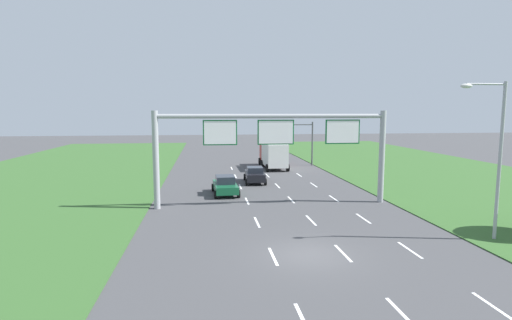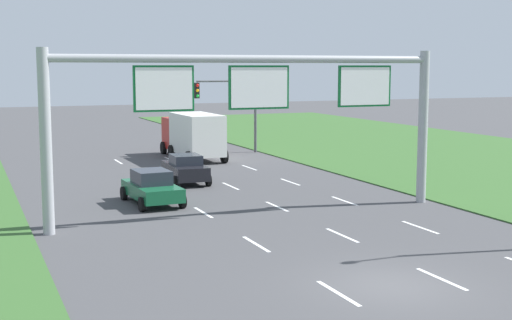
{
  "view_description": "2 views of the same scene",
  "coord_description": "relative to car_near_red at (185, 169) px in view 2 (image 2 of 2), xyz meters",
  "views": [
    {
      "loc": [
        -4.92,
        -18.27,
        6.97
      ],
      "look_at": [
        -1.13,
        11.39,
        3.29
      ],
      "focal_mm": 28.0,
      "sensor_mm": 36.0,
      "label": 1
    },
    {
      "loc": [
        -11.24,
        -16.91,
        6.3
      ],
      "look_at": [
        -1.29,
        7.13,
        2.87
      ],
      "focal_mm": 50.0,
      "sensor_mm": 36.0,
      "label": 2
    }
  ],
  "objects": [
    {
      "name": "car_lead_silver",
      "position": [
        -3.15,
        -5.13,
        -0.02
      ],
      "size": [
        2.25,
        4.24,
        1.56
      ],
      "rotation": [
        0.0,
        0.0,
        0.05
      ],
      "color": "#145633",
      "rests_on": "ground_plane"
    },
    {
      "name": "car_near_red",
      "position": [
        0.0,
        0.0,
        0.0
      ],
      "size": [
        2.17,
        4.12,
        1.57
      ],
      "rotation": [
        0.0,
        0.0,
        -0.05
      ],
      "color": "black",
      "rests_on": "ground_plane"
    },
    {
      "name": "lane_dashes_slip",
      "position": [
        5.41,
        -13.93,
        -0.78
      ],
      "size": [
        0.14,
        50.4,
        0.01
      ],
      "color": "white",
      "rests_on": "ground_plane"
    },
    {
      "name": "sign_gantry",
      "position": [
        0.34,
        -9.53,
        4.13
      ],
      "size": [
        17.24,
        0.44,
        7.0
      ],
      "color": "#9EA0A5",
      "rests_on": "ground_plane"
    },
    {
      "name": "traffic_light_mast",
      "position": [
        6.93,
        11.47,
        3.08
      ],
      "size": [
        4.76,
        0.49,
        5.6
      ],
      "color": "#47494F",
      "rests_on": "ground_plane"
    },
    {
      "name": "ground_plane",
      "position": [
        0.16,
        -19.93,
        -0.79
      ],
      "size": [
        200.0,
        200.0,
        0.0
      ],
      "primitive_type": "plane",
      "color": "#424244"
    },
    {
      "name": "box_truck",
      "position": [
        3.46,
        9.63,
        0.91
      ],
      "size": [
        2.76,
        7.44,
        3.14
      ],
      "rotation": [
        0.0,
        0.0,
        0.01
      ],
      "color": "#B21E19",
      "rests_on": "ground_plane"
    },
    {
      "name": "lane_dashes_inner_right",
      "position": [
        1.91,
        -13.93,
        -0.78
      ],
      "size": [
        0.14,
        50.4,
        0.01
      ],
      "color": "white",
      "rests_on": "ground_plane"
    },
    {
      "name": "lane_dashes_inner_left",
      "position": [
        -1.59,
        -13.93,
        -0.78
      ],
      "size": [
        0.14,
        50.4,
        0.01
      ],
      "color": "white",
      "rests_on": "ground_plane"
    }
  ]
}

